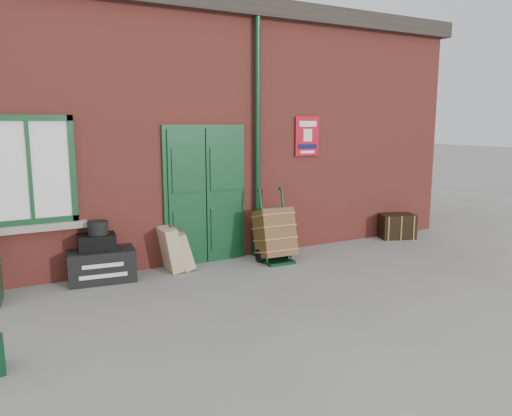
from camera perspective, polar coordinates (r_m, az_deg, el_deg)
ground at (r=7.31m, az=1.14°, el=-8.57°), size 80.00×80.00×0.00m
station_building at (r=10.11m, az=-8.94°, el=8.88°), size 10.30×4.30×4.36m
houdini_trunk at (r=7.67m, az=-17.23°, el=-6.29°), size 1.00×0.63×0.47m
strongbox at (r=7.57m, az=-17.74°, el=-3.75°), size 0.56×0.44×0.24m
hatbox at (r=7.53m, az=-17.60°, el=-2.16°), size 0.31×0.31×0.19m
suitcase_back at (r=7.90m, az=-9.76°, el=-4.63°), size 0.31×0.49×0.70m
suitcase_front at (r=7.97m, az=-8.53°, el=-4.82°), size 0.34×0.44×0.61m
porter_trolley at (r=8.31m, az=2.16°, el=-2.99°), size 0.62×0.66×1.20m
dark_trunk at (r=10.40m, az=15.78°, el=-2.00°), size 0.79×0.65×0.49m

